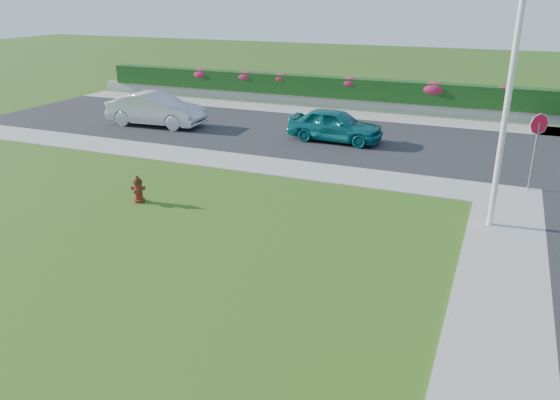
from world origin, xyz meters
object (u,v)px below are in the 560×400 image
at_px(sedan_teal, 335,125).
at_px(sedan_silver, 156,109).
at_px(fire_hydrant, 138,189).
at_px(utility_pole, 507,105).
at_px(stop_sign, 537,134).

distance_m(sedan_teal, sedan_silver, 8.86).
height_order(fire_hydrant, utility_pole, utility_pole).
xyz_separation_m(utility_pole, stop_sign, (1.02, 3.57, -1.48)).
bearing_deg(sedan_silver, fire_hydrant, -151.22).
distance_m(sedan_teal, stop_sign, 8.59).
distance_m(fire_hydrant, sedan_teal, 9.94).
height_order(fire_hydrant, sedan_silver, sedan_silver).
relative_size(utility_pole, stop_sign, 2.65).
bearing_deg(stop_sign, utility_pole, -121.76).
height_order(sedan_teal, utility_pole, utility_pole).
xyz_separation_m(sedan_teal, utility_pole, (6.72, -7.12, 2.64)).
xyz_separation_m(fire_hydrant, sedan_silver, (-5.42, 8.84, 0.42)).
relative_size(fire_hydrant, utility_pole, 0.12).
relative_size(sedan_silver, stop_sign, 1.85).
height_order(fire_hydrant, stop_sign, stop_sign).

